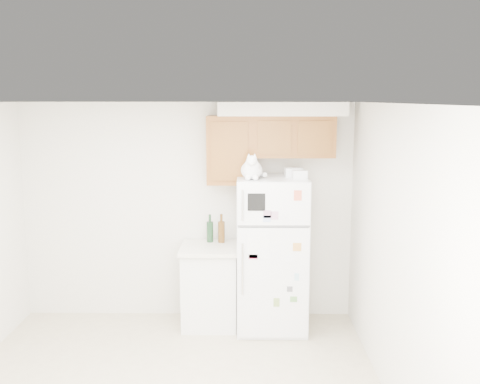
{
  "coord_description": "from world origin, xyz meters",
  "views": [
    {
      "loc": [
        0.68,
        -4.36,
        2.54
      ],
      "look_at": [
        0.62,
        1.55,
        1.55
      ],
      "focal_mm": 42.0,
      "sensor_mm": 36.0,
      "label": 1
    }
  ],
  "objects_px": {
    "bottle_amber": "(221,228)",
    "storage_box_front": "(300,175)",
    "refrigerator": "(272,254)",
    "cat": "(252,169)",
    "bottle_green": "(210,228)",
    "base_counter": "(210,285)",
    "storage_box_back": "(293,172)"
  },
  "relations": [
    {
      "from": "storage_box_front",
      "to": "bottle_green",
      "type": "bearing_deg",
      "value": 155.44
    },
    {
      "from": "refrigerator",
      "to": "base_counter",
      "type": "relative_size",
      "value": 1.85
    },
    {
      "from": "cat",
      "to": "storage_box_front",
      "type": "bearing_deg",
      "value": 3.3
    },
    {
      "from": "storage_box_back",
      "to": "storage_box_front",
      "type": "relative_size",
      "value": 1.2
    },
    {
      "from": "refrigerator",
      "to": "bottle_amber",
      "type": "distance_m",
      "value": 0.65
    },
    {
      "from": "base_counter",
      "to": "storage_box_back",
      "type": "distance_m",
      "value": 1.58
    },
    {
      "from": "storage_box_front",
      "to": "bottle_green",
      "type": "relative_size",
      "value": 0.47
    },
    {
      "from": "storage_box_back",
      "to": "bottle_green",
      "type": "distance_m",
      "value": 1.16
    },
    {
      "from": "base_counter",
      "to": "bottle_green",
      "type": "relative_size",
      "value": 2.88
    },
    {
      "from": "base_counter",
      "to": "bottle_amber",
      "type": "xyz_separation_m",
      "value": [
        0.13,
        0.16,
        0.62
      ]
    },
    {
      "from": "cat",
      "to": "refrigerator",
      "type": "bearing_deg",
      "value": 30.22
    },
    {
      "from": "refrigerator",
      "to": "cat",
      "type": "distance_m",
      "value": 0.99
    },
    {
      "from": "storage_box_back",
      "to": "storage_box_front",
      "type": "distance_m",
      "value": 0.15
    },
    {
      "from": "refrigerator",
      "to": "bottle_amber",
      "type": "xyz_separation_m",
      "value": [
        -0.56,
        0.23,
        0.23
      ]
    },
    {
      "from": "bottle_amber",
      "to": "storage_box_front",
      "type": "bearing_deg",
      "value": -21.49
    },
    {
      "from": "base_counter",
      "to": "storage_box_back",
      "type": "relative_size",
      "value": 5.11
    },
    {
      "from": "storage_box_back",
      "to": "bottle_amber",
      "type": "height_order",
      "value": "storage_box_back"
    },
    {
      "from": "bottle_green",
      "to": "bottle_amber",
      "type": "bearing_deg",
      "value": -9.02
    },
    {
      "from": "cat",
      "to": "bottle_amber",
      "type": "bearing_deg",
      "value": 133.14
    },
    {
      "from": "cat",
      "to": "storage_box_back",
      "type": "bearing_deg",
      "value": 20.85
    },
    {
      "from": "cat",
      "to": "base_counter",
      "type": "bearing_deg",
      "value": 156.23
    },
    {
      "from": "storage_box_front",
      "to": "bottle_amber",
      "type": "height_order",
      "value": "storage_box_front"
    },
    {
      "from": "refrigerator",
      "to": "storage_box_back",
      "type": "xyz_separation_m",
      "value": [
        0.23,
        0.04,
        0.9
      ]
    },
    {
      "from": "base_counter",
      "to": "storage_box_front",
      "type": "distance_m",
      "value": 1.62
    },
    {
      "from": "refrigerator",
      "to": "bottle_amber",
      "type": "height_order",
      "value": "refrigerator"
    },
    {
      "from": "refrigerator",
      "to": "bottle_green",
      "type": "relative_size",
      "value": 5.31
    },
    {
      "from": "storage_box_front",
      "to": "bottle_amber",
      "type": "relative_size",
      "value": 0.46
    },
    {
      "from": "storage_box_back",
      "to": "refrigerator",
      "type": "bearing_deg",
      "value": -174.85
    },
    {
      "from": "bottle_amber",
      "to": "cat",
      "type": "bearing_deg",
      "value": -46.86
    },
    {
      "from": "cat",
      "to": "bottle_green",
      "type": "bearing_deg",
      "value": 140.89
    },
    {
      "from": "storage_box_front",
      "to": "cat",
      "type": "bearing_deg",
      "value": 178.64
    },
    {
      "from": "base_counter",
      "to": "cat",
      "type": "relative_size",
      "value": 2.25
    }
  ]
}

